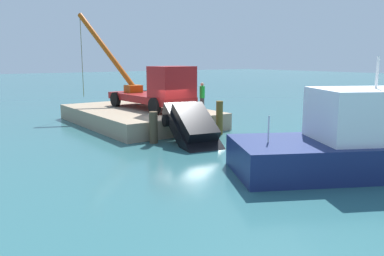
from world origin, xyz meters
name	(u,v)px	position (x,y,z in m)	size (l,w,h in m)	color
ground	(178,134)	(0.00, 0.00, 0.00)	(200.00, 200.00, 0.00)	#2D6066
dock	(139,116)	(-4.70, 0.00, 0.50)	(10.71, 7.03, 1.01)	gray
crane_truck	(156,88)	(-3.34, 0.59, 2.42)	(10.50, 3.74, 6.61)	maroon
dock_worker	(202,96)	(-1.76, 3.08, 1.90)	(0.34, 0.34, 1.75)	#3F3F3F
salvaged_car	(194,131)	(2.71, -0.81, 0.73)	(4.47, 2.75, 3.04)	black
piling_near	(154,127)	(1.17, -2.27, 0.81)	(0.44, 0.44, 1.63)	#4D3E2B
piling_mid	(189,122)	(1.46, -0.24, 0.94)	(0.39, 0.39, 1.89)	brown
piling_far	(219,118)	(1.35, 1.96, 0.96)	(0.39, 0.39, 1.92)	brown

